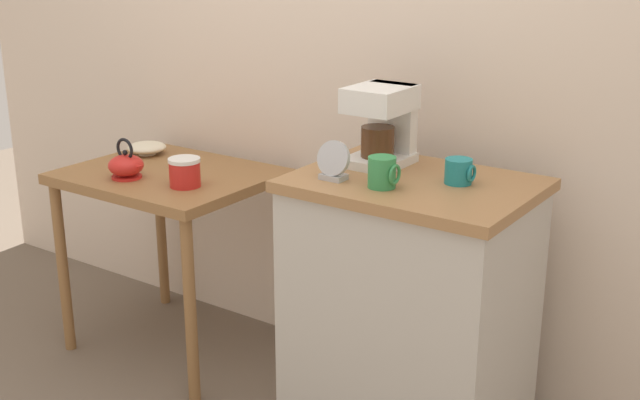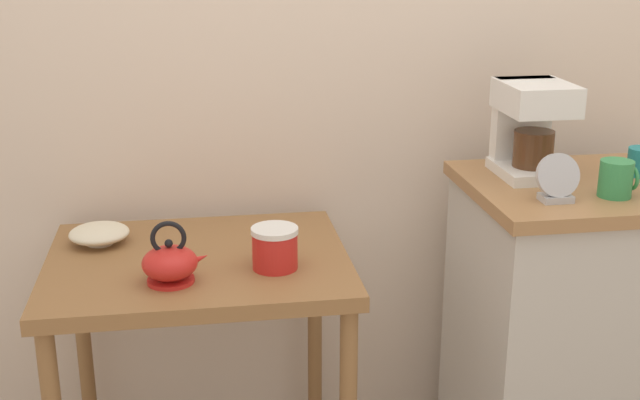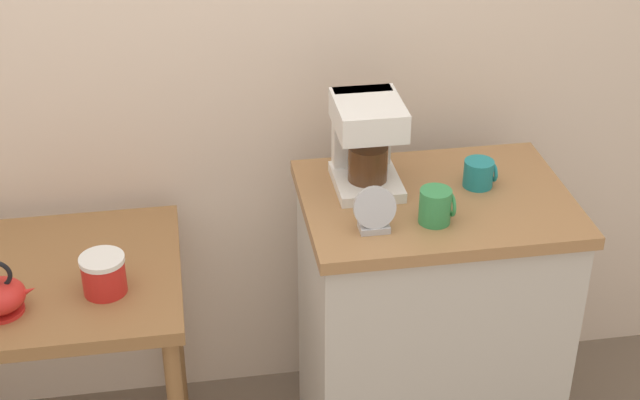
# 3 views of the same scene
# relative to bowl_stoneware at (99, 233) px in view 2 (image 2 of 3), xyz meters

# --- Properties ---
(wooden_table) EXTENTS (0.78, 0.63, 0.76)m
(wooden_table) POSITION_rel_bowl_stoneware_xyz_m (0.26, -0.14, -0.13)
(wooden_table) COLOR olive
(wooden_table) RESTS_ON ground_plane
(kitchen_counter) EXTENTS (0.74, 0.55, 0.92)m
(kitchen_counter) POSITION_rel_bowl_stoneware_xyz_m (1.36, -0.17, -0.33)
(kitchen_counter) COLOR #BCB7AD
(kitchen_counter) RESTS_ON ground_plane
(bowl_stoneware) EXTENTS (0.16, 0.16, 0.05)m
(bowl_stoneware) POSITION_rel_bowl_stoneware_xyz_m (0.00, 0.00, 0.00)
(bowl_stoneware) COLOR beige
(bowl_stoneware) RESTS_ON wooden_table
(teakettle) EXTENTS (0.16, 0.13, 0.16)m
(teakettle) POSITION_rel_bowl_stoneware_xyz_m (0.20, -0.29, 0.02)
(teakettle) COLOR red
(teakettle) RESTS_ON wooden_table
(canister_enamel) EXTENTS (0.12, 0.12, 0.11)m
(canister_enamel) POSITION_rel_bowl_stoneware_xyz_m (0.45, -0.24, 0.03)
(canister_enamel) COLOR red
(canister_enamel) RESTS_ON wooden_table
(coffee_maker) EXTENTS (0.18, 0.22, 0.26)m
(coffee_maker) POSITION_rel_bowl_stoneware_xyz_m (1.18, -0.06, 0.28)
(coffee_maker) COLOR white
(coffee_maker) RESTS_ON kitchen_counter
(mug_tall_green) EXTENTS (0.09, 0.08, 0.09)m
(mug_tall_green) POSITION_rel_bowl_stoneware_xyz_m (1.32, -0.30, 0.18)
(mug_tall_green) COLOR #338C4C
(mug_tall_green) RESTS_ON kitchen_counter
(table_clock) EXTENTS (0.11, 0.06, 0.12)m
(table_clock) POSITION_rel_bowl_stoneware_xyz_m (1.16, -0.31, 0.19)
(table_clock) COLOR #B2B5BA
(table_clock) RESTS_ON kitchen_counter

